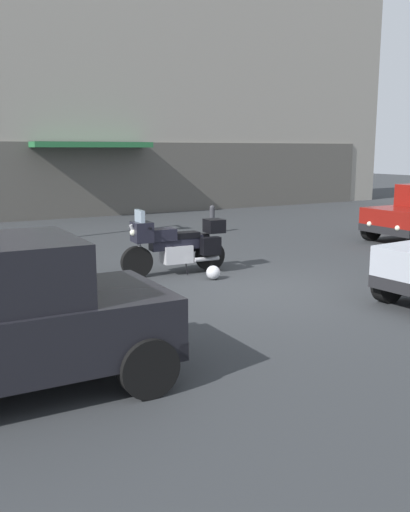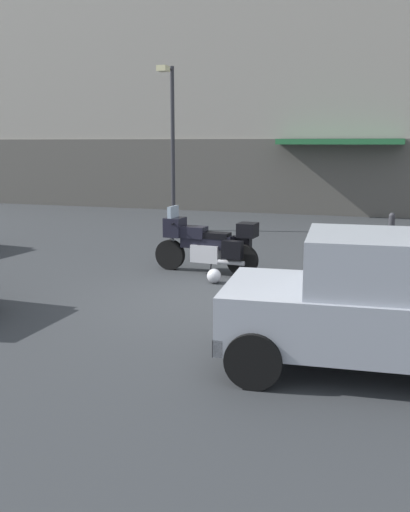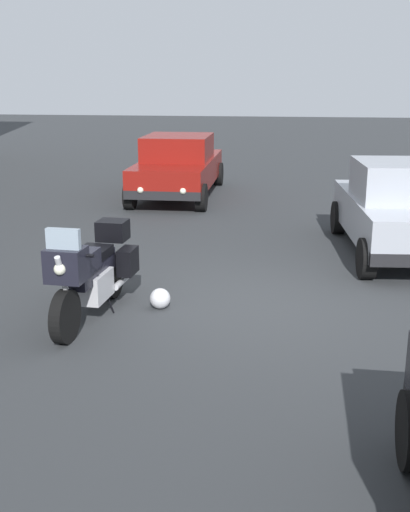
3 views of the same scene
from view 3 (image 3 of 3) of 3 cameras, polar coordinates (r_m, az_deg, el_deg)
ground_plane at (r=8.84m, az=3.82°, el=-4.24°), size 80.00×80.00×0.00m
motorcycle at (r=8.29m, az=-10.15°, el=-1.31°), size 2.26×0.80×1.36m
helmet at (r=8.61m, az=-4.04°, el=-3.81°), size 0.28×0.28×0.28m
car_sedan_far at (r=16.45m, az=-2.40°, el=8.05°), size 4.58×1.91×1.56m
car_wagon_end at (r=11.49m, az=16.92°, el=4.04°), size 3.97×2.05×1.64m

